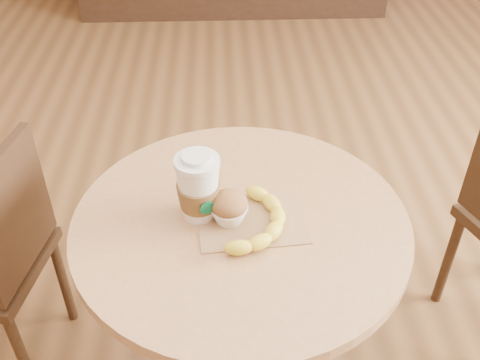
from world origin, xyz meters
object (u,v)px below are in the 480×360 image
at_px(cafe_table, 241,277).
at_px(coffee_cup, 198,189).
at_px(banana, 258,219).
at_px(muffin, 229,208).

distance_m(cafe_table, coffee_cup, 0.29).
bearing_deg(coffee_cup, cafe_table, -34.17).
bearing_deg(banana, cafe_table, 168.44).
relative_size(coffee_cup, muffin, 1.95).
xyz_separation_m(cafe_table, banana, (0.04, -0.02, 0.21)).
relative_size(cafe_table, banana, 3.21).
bearing_deg(cafe_table, coffee_cup, 169.19).
distance_m(cafe_table, banana, 0.22).
distance_m(coffee_cup, muffin, 0.08).
xyz_separation_m(coffee_cup, muffin, (0.07, -0.02, -0.03)).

